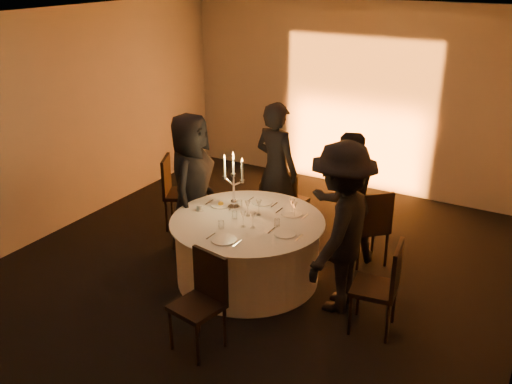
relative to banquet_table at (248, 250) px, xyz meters
The scene contains 32 objects.
floor 0.38m from the banquet_table, ahead, with size 7.00×7.00×0.00m, color black.
ceiling 2.62m from the banquet_table, ahead, with size 7.00×7.00×0.00m, color silver.
wall_back 3.67m from the banquet_table, 90.00° to the left, with size 7.00×7.00×0.00m, color #BDB6AF.
wall_left 3.20m from the banquet_table, behind, with size 7.00×7.00×0.00m, color #BDB6AF.
uplighter_fixture 3.22m from the banquet_table, 90.00° to the left, with size 0.25×0.12×0.10m, color black.
banquet_table is the anchor object (origin of this frame).
chair_left 1.78m from the banquet_table, 155.64° to the left, with size 0.61×0.61×1.04m.
chair_back_left 1.45m from the banquet_table, 97.23° to the left, with size 0.42×0.42×0.87m.
chair_back_right 1.55m from the banquet_table, 42.62° to the left, with size 0.62×0.62×1.00m.
chair_right 1.73m from the banquet_table, ahead, with size 0.50×0.50×1.00m.
chair_front 1.34m from the banquet_table, 78.35° to the right, with size 0.51×0.51×0.99m.
guest_left 1.17m from the banquet_table, 163.47° to the left, with size 0.90×0.59×1.84m, color black.
guest_back_left 1.42m from the banquet_table, 103.36° to the left, with size 0.68×0.44×1.86m, color black.
guest_back_right 1.38m from the banquet_table, 52.33° to the left, with size 0.82×0.64×1.68m, color black.
guest_right 1.28m from the banquet_table, ahead, with size 1.22×0.70×1.89m, color black.
plate_left 0.67m from the banquet_table, 158.10° to the left, with size 0.36×0.25×0.08m.
plate_back_left 0.66m from the banquet_table, 100.76° to the left, with size 0.36×0.26×0.01m.
plate_back_right 0.68m from the banquet_table, 47.83° to the left, with size 0.35×0.26×0.01m.
plate_right 0.68m from the banquet_table, 11.21° to the right, with size 0.36×0.25×0.01m.
plate_front 0.68m from the banquet_table, 86.07° to the right, with size 0.36×0.28×0.01m.
coffee_cup 0.76m from the banquet_table, behind, with size 0.11×0.11×0.07m.
candelabra 0.74m from the banquet_table, 145.73° to the left, with size 0.30×0.14×0.72m.
wine_glass_a 0.76m from the banquet_table, 38.10° to the left, with size 0.07×0.07×0.19m.
wine_glass_b 0.54m from the banquet_table, 119.27° to the left, with size 0.07×0.07×0.19m.
wine_glass_c 0.57m from the banquet_table, 42.16° to the right, with size 0.07×0.07×0.19m.
wine_glass_d 0.56m from the banquet_table, 77.42° to the left, with size 0.07×0.07×0.19m.
wine_glass_e 0.56m from the banquet_table, 74.09° to the right, with size 0.07×0.07×0.19m.
wine_glass_f 0.76m from the banquet_table, 46.41° to the left, with size 0.07×0.07×0.19m.
tumbler_a 0.46m from the banquet_table, 166.11° to the right, with size 0.07×0.07×0.09m, color white.
tumbler_b 0.58m from the banquet_table, 134.85° to the left, with size 0.07×0.07×0.09m, color white.
tumbler_c 0.56m from the banquet_table, 113.44° to the right, with size 0.07×0.07×0.09m, color white.
tumbler_d 0.57m from the banquet_table, ahead, with size 0.07×0.07×0.09m, color white.
Camera 1 is at (3.05, -5.11, 3.59)m, focal length 40.00 mm.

